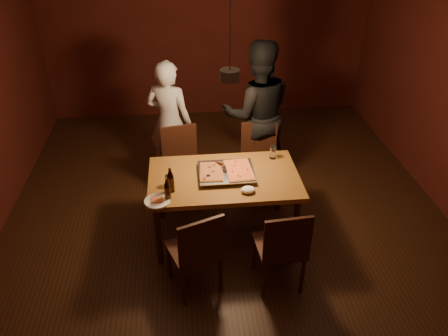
{
  "coord_description": "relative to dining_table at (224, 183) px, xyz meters",
  "views": [
    {
      "loc": [
        -0.44,
        -3.75,
        3.14
      ],
      "look_at": [
        -0.07,
        -0.14,
        0.85
      ],
      "focal_mm": 35.0,
      "sensor_mm": 36.0,
      "label": 1
    }
  ],
  "objects": [
    {
      "name": "napkin",
      "position": [
        0.2,
        -0.29,
        0.1
      ],
      "size": [
        0.14,
        0.11,
        0.06
      ],
      "primitive_type": "ellipsoid",
      "color": "white",
      "rests_on": "dining_table"
    },
    {
      "name": "chair_near_right",
      "position": [
        0.44,
        -0.79,
        -0.14
      ],
      "size": [
        0.45,
        0.45,
        0.49
      ],
      "rotation": [
        0.0,
        0.0,
        0.08
      ],
      "color": "#38190F",
      "rests_on": "floor"
    },
    {
      "name": "pendant_lamp",
      "position": [
        0.07,
        0.14,
        1.08
      ],
      "size": [
        0.18,
        0.18,
        1.1
      ],
      "color": "black",
      "rests_on": "ceiling"
    },
    {
      "name": "plate_slice",
      "position": [
        -0.65,
        -0.36,
        0.08
      ],
      "size": [
        0.24,
        0.24,
        0.03
      ],
      "color": "white",
      "rests_on": "dining_table"
    },
    {
      "name": "dining_table",
      "position": [
        0.0,
        0.0,
        0.0
      ],
      "size": [
        1.5,
        0.9,
        0.75
      ],
      "color": "#986126",
      "rests_on": "floor"
    },
    {
      "name": "diner_dark",
      "position": [
        0.51,
        1.11,
        0.22
      ],
      "size": [
        0.87,
        0.68,
        1.79
      ],
      "primitive_type": "imported",
      "rotation": [
        0.0,
        0.0,
        3.14
      ],
      "color": "black",
      "rests_on": "floor"
    },
    {
      "name": "chair_near_left",
      "position": [
        -0.31,
        -0.76,
        -0.14
      ],
      "size": [
        0.54,
        0.54,
        0.49
      ],
      "rotation": [
        0.0,
        0.0,
        0.37
      ],
      "color": "#38190F",
      "rests_on": "floor"
    },
    {
      "name": "beer_bottle_b",
      "position": [
        -0.52,
        -0.2,
        0.2
      ],
      "size": [
        0.07,
        0.07,
        0.25
      ],
      "color": "black",
      "rests_on": "dining_table"
    },
    {
      "name": "pizza_cheese",
      "position": [
        0.15,
        0.02,
        0.13
      ],
      "size": [
        0.28,
        0.42,
        0.02
      ],
      "primitive_type": "cube",
      "rotation": [
        0.0,
        0.0,
        0.06
      ],
      "color": "gold",
      "rests_on": "pizza_tray"
    },
    {
      "name": "water_glass_left",
      "position": [
        -0.54,
        -0.1,
        0.13
      ],
      "size": [
        0.07,
        0.07,
        0.11
      ],
      "primitive_type": "cylinder",
      "color": "silver",
      "rests_on": "dining_table"
    },
    {
      "name": "diner_white",
      "position": [
        -0.54,
        1.24,
        0.1
      ],
      "size": [
        0.66,
        0.54,
        1.55
      ],
      "primitive_type": "imported",
      "rotation": [
        0.0,
        0.0,
        2.79
      ],
      "color": "silver",
      "rests_on": "floor"
    },
    {
      "name": "pizza_meat",
      "position": [
        -0.12,
        0.01,
        0.13
      ],
      "size": [
        0.25,
        0.37,
        0.02
      ],
      "primitive_type": "cube",
      "rotation": [
        0.0,
        0.0,
        -0.06
      ],
      "color": "maroon",
      "rests_on": "pizza_tray"
    },
    {
      "name": "chair_far_left",
      "position": [
        -0.42,
        0.78,
        -0.14
      ],
      "size": [
        0.49,
        0.49,
        0.49
      ],
      "rotation": [
        0.0,
        0.0,
        3.34
      ],
      "color": "#38190F",
      "rests_on": "floor"
    },
    {
      "name": "beer_bottle_a",
      "position": [
        -0.55,
        -0.33,
        0.19
      ],
      "size": [
        0.06,
        0.06,
        0.22
      ],
      "color": "black",
      "rests_on": "dining_table"
    },
    {
      "name": "chair_far_right",
      "position": [
        0.49,
        0.76,
        -0.14
      ],
      "size": [
        0.47,
        0.47,
        0.49
      ],
      "rotation": [
        0.0,
        0.0,
        3.02
      ],
      "color": "#38190F",
      "rests_on": "floor"
    },
    {
      "name": "room_shell",
      "position": [
        0.07,
        0.14,
        0.72
      ],
      "size": [
        6.0,
        6.0,
        6.0
      ],
      "color": "#331B0E",
      "rests_on": "ground"
    },
    {
      "name": "pizza_tray",
      "position": [
        0.03,
        0.02,
        0.1
      ],
      "size": [
        0.55,
        0.46,
        0.05
      ],
      "primitive_type": "cube",
      "rotation": [
        0.0,
        0.0,
        0.01
      ],
      "color": "silver",
      "rests_on": "dining_table"
    },
    {
      "name": "spatula",
      "position": [
        0.03,
        0.04,
        0.14
      ],
      "size": [
        0.21,
        0.25,
        0.04
      ],
      "primitive_type": null,
      "rotation": [
        0.0,
        0.0,
        0.6
      ],
      "color": "silver",
      "rests_on": "pizza_tray"
    },
    {
      "name": "water_glass_right",
      "position": [
        0.55,
        0.3,
        0.14
      ],
      "size": [
        0.07,
        0.07,
        0.14
      ],
      "primitive_type": "cylinder",
      "color": "silver",
      "rests_on": "dining_table"
    }
  ]
}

